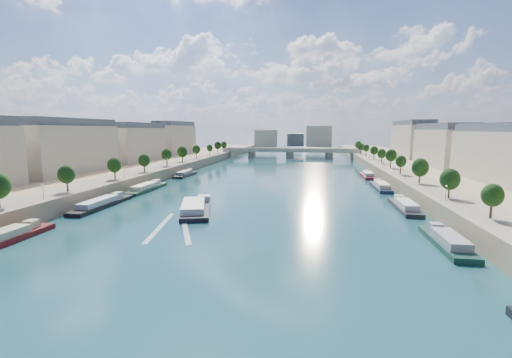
% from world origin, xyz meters
% --- Properties ---
extents(ground, '(700.00, 700.00, 0.00)m').
position_xyz_m(ground, '(0.00, 100.00, 0.00)').
color(ground, '#0E393E').
rests_on(ground, ground).
extents(quay_left, '(44.00, 520.00, 5.00)m').
position_xyz_m(quay_left, '(-72.00, 100.00, 2.50)').
color(quay_left, '#9E8460').
rests_on(quay_left, ground).
extents(quay_right, '(44.00, 520.00, 5.00)m').
position_xyz_m(quay_right, '(72.00, 100.00, 2.50)').
color(quay_right, '#9E8460').
rests_on(quay_right, ground).
extents(pave_left, '(14.00, 520.00, 0.10)m').
position_xyz_m(pave_left, '(-57.00, 100.00, 5.05)').
color(pave_left, gray).
rests_on(pave_left, quay_left).
extents(pave_right, '(14.00, 520.00, 0.10)m').
position_xyz_m(pave_right, '(57.00, 100.00, 5.05)').
color(pave_right, gray).
rests_on(pave_right, quay_right).
extents(trees_left, '(4.80, 268.80, 8.26)m').
position_xyz_m(trees_left, '(-55.00, 102.00, 10.48)').
color(trees_left, '#382B1E').
rests_on(trees_left, ground).
extents(trees_right, '(4.80, 268.80, 8.26)m').
position_xyz_m(trees_right, '(55.00, 110.00, 10.48)').
color(trees_right, '#382B1E').
rests_on(trees_right, ground).
extents(lamps_left, '(0.36, 200.36, 4.28)m').
position_xyz_m(lamps_left, '(-52.50, 90.00, 7.78)').
color(lamps_left, black).
rests_on(lamps_left, ground).
extents(lamps_right, '(0.36, 200.36, 4.28)m').
position_xyz_m(lamps_right, '(52.50, 105.00, 7.78)').
color(lamps_right, black).
rests_on(lamps_right, ground).
extents(buildings_left, '(16.00, 226.00, 23.20)m').
position_xyz_m(buildings_left, '(-85.00, 112.00, 16.45)').
color(buildings_left, '#C4B497').
rests_on(buildings_left, ground).
extents(buildings_right, '(16.00, 226.00, 23.20)m').
position_xyz_m(buildings_right, '(85.00, 112.00, 16.45)').
color(buildings_right, '#C4B497').
rests_on(buildings_right, ground).
extents(skyline, '(79.00, 42.00, 22.00)m').
position_xyz_m(skyline, '(3.19, 319.52, 14.66)').
color(skyline, '#C4B497').
rests_on(skyline, ground).
extents(bridge, '(112.00, 12.00, 8.15)m').
position_xyz_m(bridge, '(0.00, 235.14, 5.08)').
color(bridge, '#C1B79E').
rests_on(bridge, ground).
extents(tour_barge, '(14.99, 27.47, 3.69)m').
position_xyz_m(tour_barge, '(-15.26, 43.89, 0.97)').
color(tour_barge, black).
rests_on(tour_barge, ground).
extents(wake, '(15.13, 25.81, 0.04)m').
position_xyz_m(wake, '(-15.26, 27.26, 0.02)').
color(wake, silver).
rests_on(wake, ground).
extents(moored_barges_left, '(5.00, 158.19, 3.60)m').
position_xyz_m(moored_barges_left, '(-45.50, 46.21, 0.84)').
color(moored_barges_left, '#171C33').
rests_on(moored_barges_left, ground).
extents(moored_barges_right, '(5.00, 163.15, 3.60)m').
position_xyz_m(moored_barges_right, '(45.50, 55.42, 0.84)').
color(moored_barges_right, black).
rests_on(moored_barges_right, ground).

